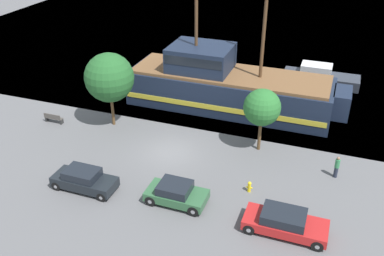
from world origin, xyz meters
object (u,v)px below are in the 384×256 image
Objects in this scene: pedestrian_walking_near at (337,167)px; parked_car_curb_front at (285,222)px; moored_boat_dockside at (320,77)px; fire_hydrant at (249,186)px; parked_car_curb_mid at (84,180)px; bench_promenade_east at (53,118)px; pirate_ship at (227,86)px; parked_car_curb_rear at (176,193)px.

parked_car_curb_front is at bearing -110.20° from pedestrian_walking_near.
moored_boat_dockside reaches higher than parked_car_curb_front.
moored_boat_dockside is at bearing 82.63° from fire_hydrant.
pedestrian_walking_near reaches higher than fire_hydrant.
parked_car_curb_mid is 2.66× the size of bench_promenade_east.
bench_promenade_east is at bearing -148.05° from pirate_ship.
bench_promenade_east is at bearing -180.00° from pedestrian_walking_near.
parked_car_curb_mid is (-5.37, -14.95, -1.31)m from pirate_ship.
fire_hydrant is at bearing 32.89° from parked_car_curb_rear.
moored_boat_dockside is at bearing 38.59° from bench_promenade_east.
pirate_ship is 2.57× the size of moored_boat_dockside.
pirate_ship is at bearing 93.28° from parked_car_curb_rear.
parked_car_curb_front is 2.92× the size of pedestrian_walking_near.
parked_car_curb_mid reaches higher than parked_car_curb_rear.
parked_car_curb_front is 7.03m from pedestrian_walking_near.
pirate_ship is 12.67m from fire_hydrant.
pirate_ship is 12.90m from pedestrian_walking_near.
pedestrian_walking_near is (15.42, 6.97, 0.11)m from parked_car_curb_mid.
moored_boat_dockside is at bearing 61.02° from parked_car_curb_mid.
parked_car_curb_mid is at bearing -118.98° from moored_boat_dockside.
moored_boat_dockside is 16.37m from pedestrian_walking_near.
pirate_ship reaches higher than bench_promenade_east.
bench_promenade_east is (-20.44, 6.59, -0.27)m from parked_car_curb_front.
pirate_ship is at bearing 117.62° from parked_car_curb_front.
moored_boat_dockside is 25.90m from bench_promenade_east.
parked_car_curb_mid is 16.92m from pedestrian_walking_near.
parked_car_curb_mid is at bearing -43.12° from bench_promenade_east.
parked_car_curb_front is 2.98× the size of bench_promenade_east.
bench_promenade_east is 22.86m from pedestrian_walking_near.
moored_boat_dockside is 9.73× the size of fire_hydrant.
moored_boat_dockside is 1.75× the size of parked_car_curb_mid.
pedestrian_walking_near is at bearing -38.46° from pirate_ship.
moored_boat_dockside reaches higher than bench_promenade_east.
parked_car_curb_front is (7.63, -14.58, -1.32)m from pirate_ship.
pedestrian_walking_near is (22.86, 0.00, 0.39)m from bench_promenade_east.
pedestrian_walking_near reaches higher than bench_promenade_east.
fire_hydrant is 0.48× the size of bench_promenade_east.
moored_boat_dockside is at bearing 73.52° from parked_car_curb_rear.
pirate_ship is 12.00× the size of bench_promenade_east.
parked_car_curb_rear is (0.81, -14.21, -1.33)m from pirate_ship.
bench_promenade_east reaches higher than fire_hydrant.
parked_car_curb_mid is 5.55× the size of fire_hydrant.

